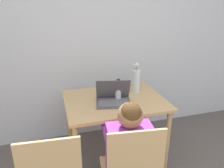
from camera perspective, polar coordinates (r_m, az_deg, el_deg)
wall_back at (r=2.61m, az=-4.42°, el=12.14°), size 6.40×0.05×2.50m
dining_table at (r=2.23m, az=0.66°, el=-6.37°), size 0.98×0.75×0.72m
person_seated at (r=1.71m, az=4.10°, el=-15.57°), size 0.38×0.46×1.01m
laptop at (r=2.11m, az=0.33°, el=-3.42°), size 0.38×0.32×0.23m
flower_vase at (r=2.33m, az=6.32°, el=1.05°), size 0.08×0.08×0.33m
water_bottle at (r=2.16m, az=1.63°, el=-1.53°), size 0.06×0.06×0.21m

